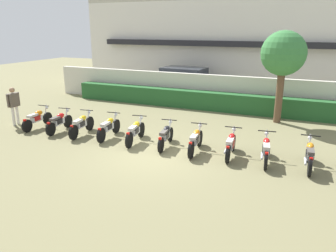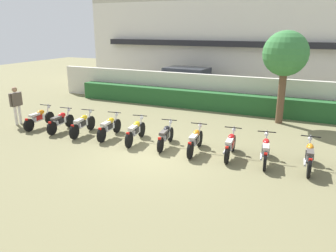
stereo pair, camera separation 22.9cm
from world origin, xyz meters
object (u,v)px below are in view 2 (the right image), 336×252
Objects in this scene: motorcycle_in_row_4 at (135,131)px; motorcycle_in_row_3 at (109,127)px; motorcycle_in_row_7 at (230,145)px; inspector_person at (16,102)px; motorcycle_in_row_1 at (61,121)px; motorcycle_in_row_9 at (309,156)px; motorcycle_in_row_0 at (39,118)px; motorcycle_in_row_5 at (166,136)px; tree_near_inspector at (285,55)px; parked_car at (189,83)px; motorcycle_in_row_6 at (195,140)px; motorcycle_in_row_2 at (83,124)px; motorcycle_in_row_8 at (265,150)px.

motorcycle_in_row_3 is at bearing 79.24° from motorcycle_in_row_4.
inspector_person is (-9.97, -0.13, 0.60)m from motorcycle_in_row_7.
motorcycle_in_row_1 is 9.94m from motorcycle_in_row_9.
motorcycle_in_row_3 is at bearing 86.28° from motorcycle_in_row_9.
inspector_person reaches higher than motorcycle_in_row_0.
motorcycle_in_row_5 is at bearing -94.68° from motorcycle_in_row_1.
tree_near_inspector is 2.24× the size of motorcycle_in_row_0.
parked_car is 11.66m from motorcycle_in_row_9.
tree_near_inspector is 2.22× the size of motorcycle_in_row_3.
motorcycle_in_row_9 is at bearing -97.83° from motorcycle_in_row_5.
motorcycle_in_row_4 is 1.03× the size of motorcycle_in_row_9.
motorcycle_in_row_4 is at bearing -93.30° from motorcycle_in_row_0.
motorcycle_in_row_6 is at bearing 87.95° from motorcycle_in_row_9.
motorcycle_in_row_9 is (2.51, 0.02, 0.01)m from motorcycle_in_row_7.
tree_near_inspector is 9.37m from motorcycle_in_row_2.
motorcycle_in_row_9 is at bearing -94.14° from motorcycle_in_row_7.
motorcycle_in_row_9 reaches higher than motorcycle_in_row_1.
motorcycle_in_row_7 is 0.97× the size of motorcycle_in_row_8.
parked_car reaches higher than motorcycle_in_row_9.
motorcycle_in_row_8 is at bearing -98.67° from motorcycle_in_row_4.
motorcycle_in_row_5 is at bearing -123.94° from tree_near_inspector.
motorcycle_in_row_1 is at bearing 83.39° from motorcycle_in_row_5.
motorcycle_in_row_1 is (-2.40, -9.02, -0.50)m from parked_car.
motorcycle_in_row_8 is (2.44, 0.05, -0.00)m from motorcycle_in_row_6.
tree_near_inspector reaches higher than motorcycle_in_row_7.
motorcycle_in_row_7 reaches higher than motorcycle_in_row_1.
motorcycle_in_row_0 is at bearing 82.97° from motorcycle_in_row_5.
motorcycle_in_row_2 is (-7.26, -5.27, -2.70)m from tree_near_inspector.
parked_car is 1.10× the size of tree_near_inspector.
motorcycle_in_row_4 is at bearing 82.71° from motorcycle_in_row_5.
inspector_person reaches higher than motorcycle_in_row_3.
motorcycle_in_row_4 is at bearing -132.61° from tree_near_inspector.
motorcycle_in_row_6 is (3.77, -8.98, -0.49)m from parked_car.
motorcycle_in_row_8 is at bearing -93.92° from motorcycle_in_row_0.
motorcycle_in_row_2 reaches higher than motorcycle_in_row_5.
parked_car is 2.45× the size of motorcycle_in_row_9.
motorcycle_in_row_2 reaches higher than motorcycle_in_row_1.
motorcycle_in_row_0 is 1.08× the size of inspector_person.
motorcycle_in_row_7 is 2.51m from motorcycle_in_row_9.
motorcycle_in_row_2 is 6.26m from motorcycle_in_row_7.
motorcycle_in_row_5 is 1.21m from motorcycle_in_row_6.
motorcycle_in_row_1 is 0.93× the size of motorcycle_in_row_4.
motorcycle_in_row_9 is at bearing -97.21° from motorcycle_in_row_2.
motorcycle_in_row_0 is at bearing 83.24° from motorcycle_in_row_1.
motorcycle_in_row_5 is (1.29, 0.02, -0.01)m from motorcycle_in_row_4.
inspector_person is (-4.95, -0.17, 0.60)m from motorcycle_in_row_3.
tree_near_inspector is at bearing -55.67° from motorcycle_in_row_3.
motorcycle_in_row_6 is 1.26m from motorcycle_in_row_7.
motorcycle_in_row_0 is at bearing 82.02° from motorcycle_in_row_8.
motorcycle_in_row_7 is at bearing -97.07° from motorcycle_in_row_2.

